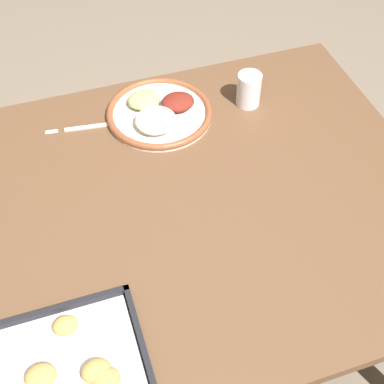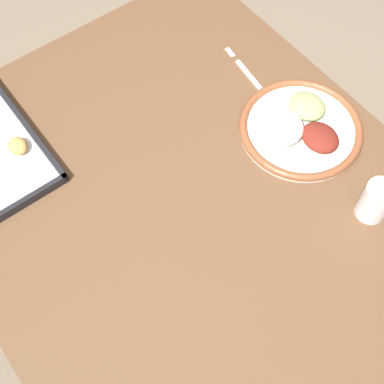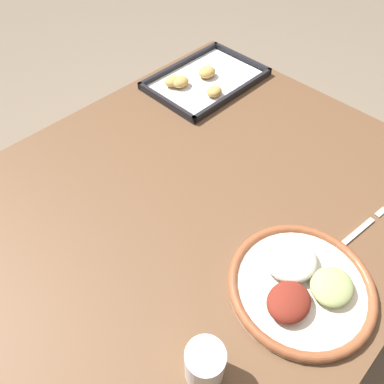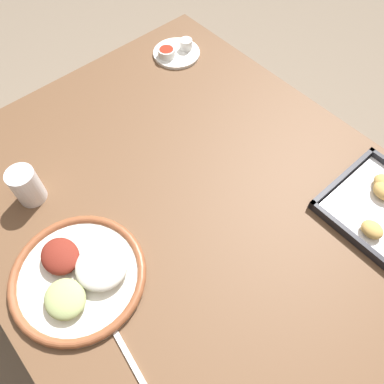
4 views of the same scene
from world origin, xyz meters
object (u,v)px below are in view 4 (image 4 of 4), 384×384
(dinner_plate, at_px, (79,275))
(saucer_plate, at_px, (176,52))
(drinking_cup, at_px, (27,186))
(fork, at_px, (128,356))

(dinner_plate, height_order, saucer_plate, dinner_plate)
(saucer_plate, bearing_deg, drinking_cup, -73.37)
(dinner_plate, distance_m, drinking_cup, 0.26)
(fork, bearing_deg, dinner_plate, -177.67)
(drinking_cup, bearing_deg, fork, -5.19)
(dinner_plate, relative_size, drinking_cup, 3.03)
(dinner_plate, relative_size, saucer_plate, 1.96)
(saucer_plate, relative_size, drinking_cup, 1.55)
(dinner_plate, bearing_deg, drinking_cup, 174.49)
(dinner_plate, bearing_deg, fork, -4.77)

